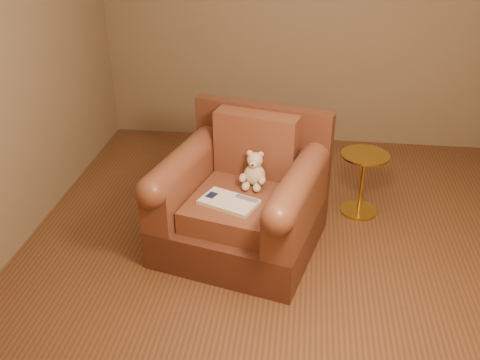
# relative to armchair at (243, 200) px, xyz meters

# --- Properties ---
(floor) EXTENTS (4.00, 4.00, 0.00)m
(floor) POSITION_rel_armchair_xyz_m (0.31, 0.03, -0.38)
(floor) COLOR brown
(floor) RESTS_ON ground
(room) EXTENTS (4.02, 4.02, 2.71)m
(room) POSITION_rel_armchair_xyz_m (0.31, 0.03, 1.33)
(room) COLOR #806A4E
(room) RESTS_ON ground
(armchair) EXTENTS (1.32, 1.28, 0.99)m
(armchair) POSITION_rel_armchair_xyz_m (0.00, 0.00, 0.00)
(armchair) COLOR #52291B
(armchair) RESTS_ON floor
(teddy_bear) EXTENTS (0.20, 0.23, 0.27)m
(teddy_bear) POSITION_rel_armchair_xyz_m (0.07, 0.08, 0.19)
(teddy_bear) COLOR beige
(teddy_bear) RESTS_ON armchair
(guidebook) EXTENTS (0.46, 0.37, 0.03)m
(guidebook) POSITION_rel_armchair_xyz_m (-0.08, -0.22, 0.11)
(guidebook) COLOR beige
(guidebook) RESTS_ON armchair
(side_table) EXTENTS (0.39, 0.39, 0.55)m
(side_table) POSITION_rel_armchair_xyz_m (0.93, 0.56, -0.09)
(side_table) COLOR gold
(side_table) RESTS_ON floor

